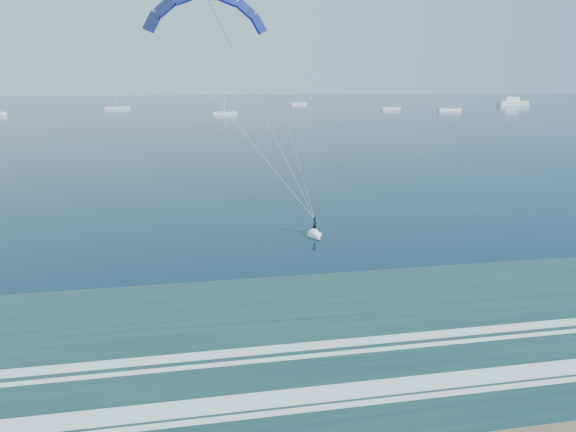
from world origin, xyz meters
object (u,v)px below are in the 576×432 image
at_px(kitesurfer_rig, 268,123).
at_px(sailboat_4, 298,104).
at_px(motor_yacht, 512,102).
at_px(sailboat_2, 117,108).
at_px(sailboat_6, 450,110).
at_px(sailboat_3, 225,113).
at_px(sailboat_5, 391,108).

bearing_deg(kitesurfer_rig, sailboat_4, 78.09).
distance_m(kitesurfer_rig, motor_yacht, 258.82).
xyz_separation_m(sailboat_2, sailboat_6, (140.03, -40.31, -0.00)).
distance_m(sailboat_3, sailboat_5, 76.96).
distance_m(sailboat_2, sailboat_6, 145.72).
relative_size(kitesurfer_rig, sailboat_4, 1.72).
bearing_deg(sailboat_3, kitesurfer_rig, -92.21).
bearing_deg(sailboat_4, sailboat_2, -163.36).
bearing_deg(sailboat_2, sailboat_4, 16.64).
bearing_deg(sailboat_2, kitesurfer_rig, -79.31).
xyz_separation_m(kitesurfer_rig, motor_yacht, (155.65, 206.63, -8.05)).
bearing_deg(sailboat_4, sailboat_5, -59.63).
bearing_deg(sailboat_5, sailboat_2, 167.64).
height_order(sailboat_3, sailboat_4, sailboat_3).
height_order(sailboat_4, sailboat_6, sailboat_6).
bearing_deg(motor_yacht, sailboat_2, 179.71).
height_order(sailboat_3, sailboat_6, sailboat_6).
relative_size(sailboat_2, sailboat_5, 1.22).
bearing_deg(sailboat_4, sailboat_3, -120.38).
height_order(motor_yacht, sailboat_4, sailboat_4).
bearing_deg(sailboat_3, sailboat_2, 133.87).
relative_size(sailboat_2, sailboat_3, 1.14).
xyz_separation_m(kitesurfer_rig, sailboat_5, (80.21, 181.45, -9.08)).
relative_size(kitesurfer_rig, motor_yacht, 1.24).
relative_size(motor_yacht, sailboat_2, 1.13).
xyz_separation_m(sailboat_4, sailboat_5, (30.84, -52.63, 0.00)).
distance_m(motor_yacht, sailboat_5, 79.53).
height_order(motor_yacht, sailboat_3, sailboat_3).
relative_size(motor_yacht, sailboat_4, 1.39).
height_order(motor_yacht, sailboat_5, sailboat_5).
xyz_separation_m(motor_yacht, sailboat_5, (-75.43, -25.18, -1.02)).
relative_size(kitesurfer_rig, sailboat_6, 1.44).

